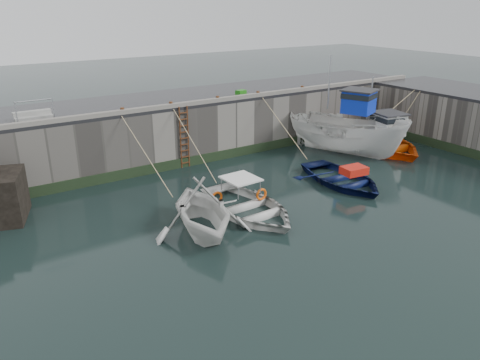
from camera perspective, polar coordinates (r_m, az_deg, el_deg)
ground at (r=18.29m, az=13.55°, el=-5.98°), size 120.00×120.00×0.00m
quay_back at (r=27.23m, az=-5.48°, el=6.84°), size 30.00×5.00×3.00m
road_back at (r=26.89m, az=-5.60°, el=10.10°), size 30.00×5.00×0.16m
kerb_back at (r=24.83m, az=-3.04°, el=9.69°), size 30.00×0.30×0.20m
algae_back at (r=25.43m, az=-2.69°, el=2.96°), size 30.00×0.08×0.50m
algae_right at (r=28.75m, az=26.69°, el=2.84°), size 0.08×15.00×0.50m
ladder at (r=24.10m, az=-6.80°, el=5.14°), size 0.51×0.08×3.20m
boat_near_white at (r=17.77m, az=-4.62°, el=-6.24°), size 4.84×5.31×2.40m
boat_near_white_rope at (r=21.68m, az=-10.66°, el=-1.36°), size 0.04×5.16×3.10m
boat_near_blue at (r=19.17m, az=0.96°, el=-4.04°), size 3.91×5.34×1.08m
boat_near_blue_rope at (r=22.76m, az=-5.44°, el=0.01°), size 0.04×4.81×3.10m
boat_near_navy at (r=22.78m, az=12.24°, el=-0.37°), size 4.01×5.27×1.02m
boat_near_navy_rope at (r=25.81m, az=5.45°, el=2.57°), size 0.04×4.52×3.10m
boat_far_white at (r=27.12m, az=12.82°, el=5.58°), size 5.20×7.57×5.74m
boat_far_orange at (r=28.63m, az=16.69°, el=4.52°), size 5.82×7.26×4.34m
fish_crate at (r=26.63m, az=0.11°, el=10.60°), size 0.63×0.50×0.30m
railing at (r=22.93m, az=-23.91°, el=7.24°), size 1.60×1.05×1.00m
bollard_a at (r=22.87m, az=-14.15°, el=8.21°), size 0.18×0.18×0.28m
bollard_b at (r=23.78m, az=-8.43°, el=9.09°), size 0.18×0.18×0.28m
bollard_c at (r=25.01m, az=-2.75°, el=9.87°), size 0.18×0.18×0.28m
bollard_d at (r=26.40m, az=2.19°, el=10.47°), size 0.18×0.18×0.28m
bollard_e at (r=28.34m, az=7.58°, el=11.04°), size 0.18×0.18×0.28m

